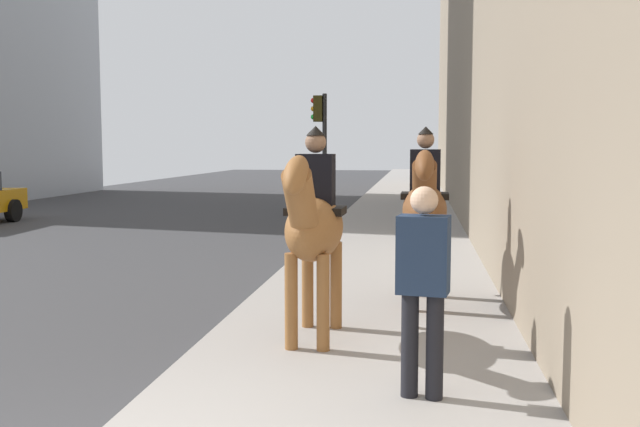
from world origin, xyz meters
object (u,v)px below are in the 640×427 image
pedestrian_greeting (423,278)px  traffic_light_near_curb (321,137)px  mounted_horse_far (425,207)px  mounted_horse_near (314,224)px

pedestrian_greeting → traffic_light_near_curb: traffic_light_near_curb is taller
mounted_horse_far → traffic_light_near_curb: size_ratio=0.64×
mounted_horse_far → traffic_light_near_curb: traffic_light_near_curb is taller
mounted_horse_near → mounted_horse_far: size_ratio=0.98×
pedestrian_greeting → traffic_light_near_curb: (13.68, 2.66, 1.29)m
mounted_horse_far → traffic_light_near_curb: 10.65m
mounted_horse_near → mounted_horse_far: mounted_horse_far is taller
traffic_light_near_curb → mounted_horse_far: bearing=-165.2°
mounted_horse_near → mounted_horse_far: bearing=149.8°
mounted_horse_far → pedestrian_greeting: size_ratio=1.33×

